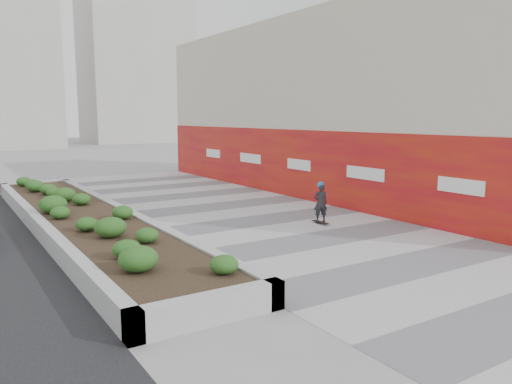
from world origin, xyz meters
The scene contains 7 objects.
ground centered at (0.00, 0.00, 0.00)m, with size 160.00×160.00×0.00m, color gray.
walkway centered at (0.00, 3.00, 0.01)m, with size 8.00×36.00×0.01m, color #A8A8AD.
building centered at (6.98, 8.98, 3.98)m, with size 6.04×24.08×8.00m.
planter centered at (-5.50, 7.00, 0.42)m, with size 3.00×18.00×0.90m.
distant_bldg_north_r centered at (15.00, 60.00, 12.00)m, with size 14.00×10.00×24.00m, color #ADAAA3.
manhole_cover centered at (0.50, 3.00, 0.00)m, with size 0.44×0.44×0.01m, color #595654.
skateboarder centered at (1.39, 3.45, 0.73)m, with size 0.55×0.73×1.43m.
Camera 1 is at (-9.23, -9.21, 3.57)m, focal length 35.00 mm.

